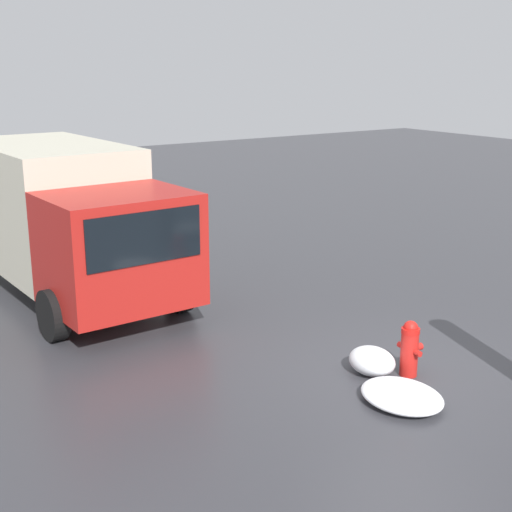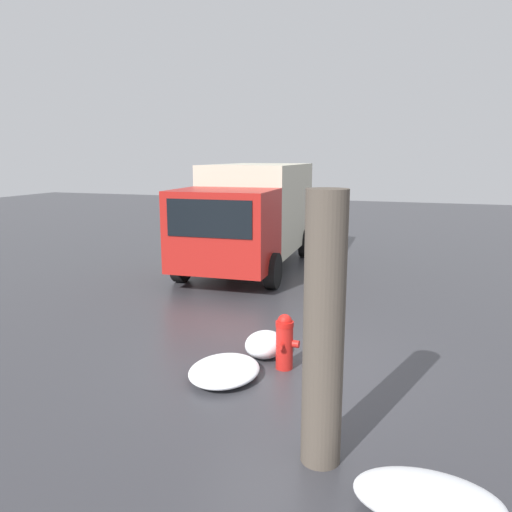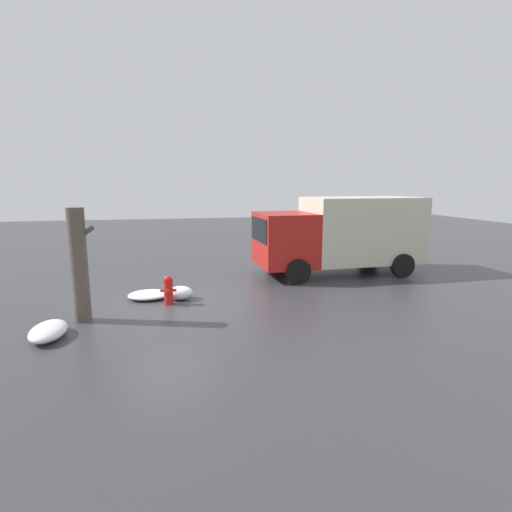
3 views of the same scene
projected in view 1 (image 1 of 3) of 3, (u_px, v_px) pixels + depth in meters
The scene contains 5 objects.
ground_plane at pixel (408, 375), 10.82m from camera, with size 60.00×60.00×0.00m, color #38383D.
fire_hydrant at pixel (410, 347), 10.70m from camera, with size 0.47×0.37×0.87m.
delivery_truck at pixel (66, 216), 14.22m from camera, with size 6.53×2.96×2.99m.
snow_pile_by_hydrant at pixel (402, 396), 9.89m from camera, with size 1.25×1.02×0.23m.
snow_pile_curbside at pixel (372, 361), 10.81m from camera, with size 0.77×0.64×0.41m.
Camera 1 is at (-7.00, 7.44, 4.60)m, focal length 50.00 mm.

